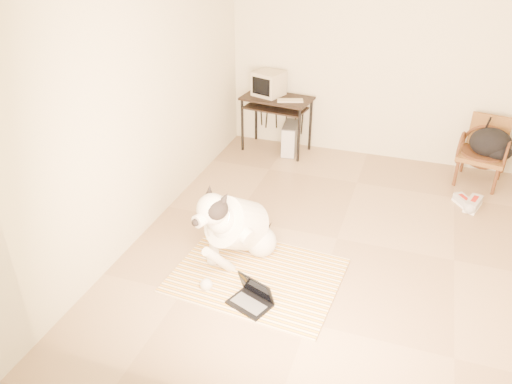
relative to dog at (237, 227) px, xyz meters
The scene contains 15 objects.
floor 1.16m from the dog, 36.29° to the left, with size 4.50×4.50×0.00m, color tan.
wall_back 3.19m from the dog, 73.03° to the left, with size 4.50×4.50×0.00m, color beige.
wall_front 2.08m from the dog, 61.06° to the right, with size 4.50×4.50×0.00m, color beige.
wall_left 1.62m from the dog, 149.77° to the left, with size 4.50×4.50×0.00m, color beige.
rug 0.50m from the dog, 38.25° to the right, with size 1.60×1.27×0.02m.
dog is the anchor object (origin of this frame).
laptop 0.76m from the dog, 58.49° to the right, with size 0.43×0.37×0.25m.
computer_desk 2.64m from the dog, 98.66° to the left, with size 1.00×0.64×0.79m.
crt_monitor 2.78m from the dog, 101.37° to the left, with size 0.46×0.45×0.33m.
desk_keyboard 2.55m from the dog, 94.08° to the left, with size 0.35×0.13×0.02m, color #B7A98F.
pc_tower 2.59m from the dog, 93.97° to the left, with size 0.25×0.48×0.43m.
rattan_chair 3.43m from the dog, 47.31° to the left, with size 0.64×0.63×0.83m.
backpack 3.44m from the dog, 45.75° to the left, with size 0.50×0.41×0.36m.
sneaker_left 2.84m from the dog, 39.92° to the left, with size 0.27×0.32×0.11m.
sneaker_right 2.89m from the dog, 38.28° to the left, with size 0.23×0.36×0.12m.
Camera 1 is at (0.61, -4.40, 3.02)m, focal length 35.00 mm.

